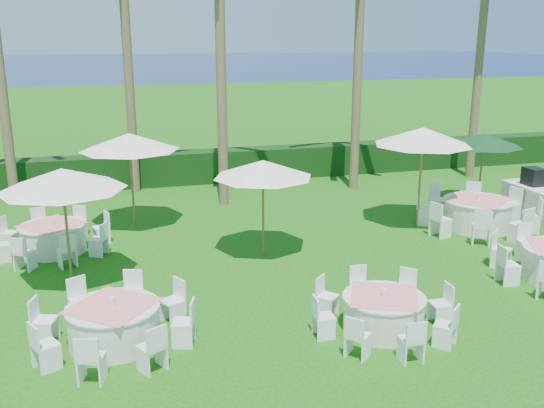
{
  "coord_description": "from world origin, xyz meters",
  "views": [
    {
      "loc": [
        -4.5,
        -10.59,
        5.48
      ],
      "look_at": [
        -0.45,
        3.75,
        1.3
      ],
      "focal_mm": 40.0,
      "sensor_mm": 36.0,
      "label": 1
    }
  ],
  "objects_px": {
    "umbrella_a": "(62,179)",
    "umbrella_green": "(484,140)",
    "banquet_table_b": "(383,312)",
    "umbrella_c": "(129,142)",
    "banquet_table_f": "(477,213)",
    "umbrella_b": "(263,169)",
    "umbrella_d": "(423,136)",
    "banquet_table_d": "(53,237)",
    "banquet_table_a": "(114,323)"
  },
  "relations": [
    {
      "from": "banquet_table_d",
      "to": "umbrella_green",
      "type": "xyz_separation_m",
      "value": [
        13.34,
        0.95,
        1.8
      ]
    },
    {
      "from": "umbrella_c",
      "to": "banquet_table_f",
      "type": "bearing_deg",
      "value": -16.09
    },
    {
      "from": "umbrella_a",
      "to": "umbrella_c",
      "type": "relative_size",
      "value": 0.97
    },
    {
      "from": "banquet_table_a",
      "to": "banquet_table_d",
      "type": "bearing_deg",
      "value": 104.24
    },
    {
      "from": "banquet_table_f",
      "to": "umbrella_a",
      "type": "distance_m",
      "value": 11.52
    },
    {
      "from": "umbrella_d",
      "to": "umbrella_green",
      "type": "height_order",
      "value": "umbrella_d"
    },
    {
      "from": "umbrella_b",
      "to": "umbrella_green",
      "type": "height_order",
      "value": "umbrella_b"
    },
    {
      "from": "umbrella_c",
      "to": "umbrella_green",
      "type": "distance_m",
      "value": 11.2
    },
    {
      "from": "umbrella_b",
      "to": "umbrella_green",
      "type": "distance_m",
      "value": 8.57
    },
    {
      "from": "banquet_table_a",
      "to": "umbrella_d",
      "type": "xyz_separation_m",
      "value": [
        8.86,
        4.87,
        2.28
      ]
    },
    {
      "from": "banquet_table_a",
      "to": "banquet_table_d",
      "type": "height_order",
      "value": "banquet_table_a"
    },
    {
      "from": "banquet_table_b",
      "to": "banquet_table_d",
      "type": "relative_size",
      "value": 0.95
    },
    {
      "from": "umbrella_c",
      "to": "umbrella_d",
      "type": "relative_size",
      "value": 0.96
    },
    {
      "from": "banquet_table_b",
      "to": "banquet_table_f",
      "type": "distance_m",
      "value": 7.45
    },
    {
      "from": "banquet_table_f",
      "to": "umbrella_a",
      "type": "relative_size",
      "value": 1.25
    },
    {
      "from": "umbrella_green",
      "to": "umbrella_d",
      "type": "bearing_deg",
      "value": -153.81
    },
    {
      "from": "banquet_table_a",
      "to": "umbrella_b",
      "type": "bearing_deg",
      "value": 44.11
    },
    {
      "from": "umbrella_b",
      "to": "banquet_table_b",
      "type": "bearing_deg",
      "value": -75.77
    },
    {
      "from": "banquet_table_f",
      "to": "umbrella_d",
      "type": "xyz_separation_m",
      "value": [
        -1.57,
        0.65,
        2.22
      ]
    },
    {
      "from": "umbrella_c",
      "to": "umbrella_green",
      "type": "xyz_separation_m",
      "value": [
        11.18,
        -0.61,
        -0.36
      ]
    },
    {
      "from": "banquet_table_b",
      "to": "umbrella_green",
      "type": "distance_m",
      "value": 10.23
    },
    {
      "from": "banquet_table_d",
      "to": "umbrella_a",
      "type": "relative_size",
      "value": 1.06
    },
    {
      "from": "banquet_table_b",
      "to": "umbrella_green",
      "type": "xyz_separation_m",
      "value": [
        6.98,
        7.25,
        1.82
      ]
    },
    {
      "from": "banquet_table_d",
      "to": "umbrella_c",
      "type": "height_order",
      "value": "umbrella_c"
    },
    {
      "from": "banquet_table_f",
      "to": "umbrella_d",
      "type": "relative_size",
      "value": 1.17
    },
    {
      "from": "banquet_table_b",
      "to": "umbrella_d",
      "type": "height_order",
      "value": "umbrella_d"
    },
    {
      "from": "umbrella_b",
      "to": "umbrella_green",
      "type": "xyz_separation_m",
      "value": [
        8.14,
        2.69,
        -0.09
      ]
    },
    {
      "from": "banquet_table_b",
      "to": "umbrella_d",
      "type": "distance_m",
      "value": 7.3
    },
    {
      "from": "banquet_table_d",
      "to": "umbrella_c",
      "type": "xyz_separation_m",
      "value": [
        2.16,
        1.56,
        2.15
      ]
    },
    {
      "from": "banquet_table_b",
      "to": "umbrella_a",
      "type": "bearing_deg",
      "value": 146.45
    },
    {
      "from": "banquet_table_f",
      "to": "umbrella_c",
      "type": "distance_m",
      "value": 10.26
    },
    {
      "from": "umbrella_a",
      "to": "umbrella_b",
      "type": "xyz_separation_m",
      "value": [
        4.68,
        0.69,
        -0.2
      ]
    },
    {
      "from": "banquet_table_f",
      "to": "umbrella_green",
      "type": "bearing_deg",
      "value": 54.89
    },
    {
      "from": "banquet_table_f",
      "to": "umbrella_c",
      "type": "relative_size",
      "value": 1.21
    },
    {
      "from": "umbrella_a",
      "to": "umbrella_d",
      "type": "relative_size",
      "value": 0.94
    },
    {
      "from": "banquet_table_a",
      "to": "banquet_table_f",
      "type": "bearing_deg",
      "value": 22.03
    },
    {
      "from": "umbrella_a",
      "to": "umbrella_d",
      "type": "height_order",
      "value": "umbrella_d"
    },
    {
      "from": "banquet_table_b",
      "to": "umbrella_b",
      "type": "height_order",
      "value": "umbrella_b"
    },
    {
      "from": "umbrella_a",
      "to": "umbrella_green",
      "type": "distance_m",
      "value": 13.25
    },
    {
      "from": "banquet_table_a",
      "to": "umbrella_a",
      "type": "bearing_deg",
      "value": 105.84
    },
    {
      "from": "banquet_table_f",
      "to": "umbrella_a",
      "type": "height_order",
      "value": "umbrella_a"
    },
    {
      "from": "umbrella_b",
      "to": "umbrella_c",
      "type": "bearing_deg",
      "value": 132.72
    },
    {
      "from": "banquet_table_d",
      "to": "umbrella_a",
      "type": "height_order",
      "value": "umbrella_a"
    },
    {
      "from": "banquet_table_d",
      "to": "banquet_table_f",
      "type": "xyz_separation_m",
      "value": [
        11.81,
        -1.23,
        0.06
      ]
    },
    {
      "from": "banquet_table_f",
      "to": "umbrella_a",
      "type": "xyz_separation_m",
      "value": [
        -11.28,
        -1.21,
        2.01
      ]
    },
    {
      "from": "umbrella_green",
      "to": "umbrella_c",
      "type": "bearing_deg",
      "value": 176.89
    },
    {
      "from": "umbrella_b",
      "to": "umbrella_d",
      "type": "distance_m",
      "value": 5.19
    },
    {
      "from": "umbrella_b",
      "to": "umbrella_green",
      "type": "relative_size",
      "value": 1.01
    },
    {
      "from": "banquet_table_b",
      "to": "banquet_table_d",
      "type": "xyz_separation_m",
      "value": [
        -6.36,
        6.3,
        0.02
      ]
    },
    {
      "from": "umbrella_d",
      "to": "umbrella_c",
      "type": "bearing_deg",
      "value": 165.24
    }
  ]
}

